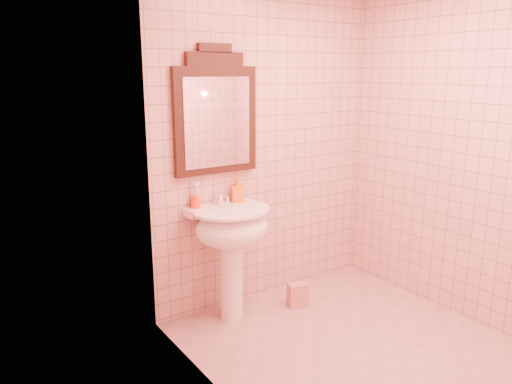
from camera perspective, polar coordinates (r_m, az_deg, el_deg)
floor at (r=3.61m, az=11.72°, el=-17.28°), size 2.20×2.20×0.00m
back_wall at (r=3.98m, az=1.22°, el=5.18°), size 2.00×0.02×2.50m
pedestal_sink at (r=3.68m, az=-2.81°, el=-4.99°), size 0.58×0.58×0.86m
faucet at (r=3.72m, az=-3.95°, el=-0.65°), size 0.04×0.16×0.11m
mirror at (r=3.67m, az=-4.62°, el=8.77°), size 0.67×0.06×0.93m
toothbrush_cup at (r=3.67m, az=-6.90°, el=-1.09°), size 0.07×0.07×0.17m
soap_dispenser at (r=3.80m, az=-2.14°, el=0.29°), size 0.12×0.12×0.19m
towel at (r=4.08m, az=4.80°, el=-11.64°), size 0.18×0.14×0.19m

